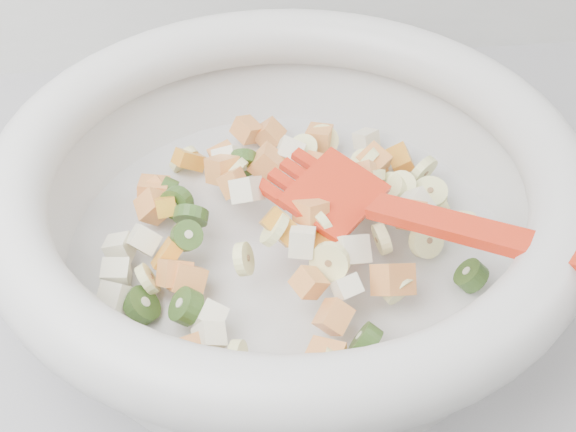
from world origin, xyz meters
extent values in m
cylinder|color=silver|center=(0.10, 1.43, 0.91)|extent=(0.35, 0.35, 0.02)
torus|color=silver|center=(0.10, 1.43, 0.99)|extent=(0.42, 0.42, 0.05)
cylinder|color=#FFFCAA|center=(0.23, 1.42, 0.94)|extent=(0.03, 0.03, 0.02)
cylinder|color=#FFFCAA|center=(0.11, 1.40, 0.96)|extent=(0.02, 0.03, 0.03)
cylinder|color=#FFFCAA|center=(0.22, 1.46, 0.93)|extent=(0.02, 0.03, 0.03)
cylinder|color=#FFFCAA|center=(0.21, 1.49, 0.94)|extent=(0.03, 0.02, 0.04)
cylinder|color=#FFFCAA|center=(0.16, 1.49, 0.95)|extent=(0.03, 0.03, 0.02)
cylinder|color=#FFFCAA|center=(0.21, 1.46, 0.94)|extent=(0.04, 0.04, 0.02)
cylinder|color=#FFFCAA|center=(0.12, 1.30, 0.94)|extent=(0.03, 0.03, 0.03)
cylinder|color=#FFFCAA|center=(0.19, 1.41, 0.94)|extent=(0.03, 0.03, 0.03)
cylinder|color=#FFFCAA|center=(0.02, 1.53, 0.93)|extent=(0.03, 0.03, 0.03)
cylinder|color=#FFFCAA|center=(-0.01, 1.39, 0.94)|extent=(0.02, 0.03, 0.03)
cylinder|color=#FFFCAA|center=(0.19, 1.46, 0.94)|extent=(0.03, 0.03, 0.03)
cylinder|color=#FFFCAA|center=(0.12, 1.51, 0.95)|extent=(0.03, 0.03, 0.02)
cylinder|color=#FFFCAA|center=(0.18, 1.46, 0.94)|extent=(0.03, 0.03, 0.03)
cylinder|color=#FFFCAA|center=(0.12, 1.37, 0.96)|extent=(0.03, 0.03, 0.03)
cylinder|color=#FFFCAA|center=(0.14, 1.53, 0.94)|extent=(0.04, 0.03, 0.03)
cylinder|color=#FFFCAA|center=(0.16, 1.40, 0.95)|extent=(0.01, 0.03, 0.03)
cylinder|color=#FFFCAA|center=(0.17, 1.49, 0.94)|extent=(0.03, 0.03, 0.03)
cylinder|color=#FFFCAA|center=(0.06, 1.39, 0.95)|extent=(0.02, 0.03, 0.03)
cylinder|color=#FFFCAA|center=(0.16, 1.47, 0.95)|extent=(0.03, 0.03, 0.02)
cylinder|color=#FFFCAA|center=(0.06, 1.48, 0.95)|extent=(0.03, 0.03, 0.03)
cylinder|color=#FFFCAA|center=(0.16, 1.36, 0.94)|extent=(0.03, 0.02, 0.03)
cylinder|color=#FFFCAA|center=(0.08, 1.40, 0.97)|extent=(0.02, 0.03, 0.03)
cylinder|color=#FFFCAA|center=(0.05, 1.31, 0.94)|extent=(0.02, 0.04, 0.04)
cube|color=#F2AD4C|center=(0.06, 1.46, 0.96)|extent=(0.03, 0.03, 0.03)
cube|color=#F2AD4C|center=(0.02, 1.32, 0.93)|extent=(0.03, 0.03, 0.03)
cube|color=#F2AD4C|center=(0.01, 1.39, 0.94)|extent=(0.03, 0.03, 0.03)
cube|color=#F2AD4C|center=(0.09, 1.55, 0.93)|extent=(0.03, 0.03, 0.03)
cube|color=#F2AD4C|center=(0.00, 1.48, 0.94)|extent=(0.03, 0.03, 0.03)
cube|color=#F2AD4C|center=(0.05, 1.49, 0.95)|extent=(0.03, 0.03, 0.03)
cube|color=#F2AD4C|center=(0.11, 1.31, 0.93)|extent=(0.03, 0.03, 0.03)
cube|color=#F2AD4C|center=(0.17, 1.49, 0.94)|extent=(0.03, 0.03, 0.03)
cube|color=#F2AD4C|center=(0.02, 1.38, 0.94)|extent=(0.03, 0.03, 0.03)
cube|color=#F2AD4C|center=(0.16, 1.46, 0.95)|extent=(0.03, 0.03, 0.03)
cube|color=#F2AD4C|center=(0.19, 1.42, 0.95)|extent=(0.02, 0.03, 0.03)
cube|color=#F2AD4C|center=(0.11, 1.34, 0.94)|extent=(0.03, 0.03, 0.03)
cube|color=#F2AD4C|center=(0.09, 1.49, 0.95)|extent=(0.03, 0.03, 0.03)
cube|color=#F2AD4C|center=(0.05, 1.52, 0.94)|extent=(0.03, 0.03, 0.02)
cube|color=#F2AD4C|center=(0.13, 1.53, 0.94)|extent=(0.03, 0.03, 0.03)
cube|color=#F2AD4C|center=(0.16, 1.36, 0.95)|extent=(0.03, 0.04, 0.04)
cube|color=#F2AD4C|center=(0.10, 1.36, 0.95)|extent=(0.03, 0.03, 0.03)
cube|color=#F2AD4C|center=(0.17, 1.50, 0.93)|extent=(0.03, 0.03, 0.03)
cube|color=#F2AD4C|center=(0.00, 1.46, 0.94)|extent=(0.03, 0.02, 0.03)
cube|color=#F2AD4C|center=(-0.01, 1.49, 0.93)|extent=(0.03, 0.03, 0.03)
cube|color=#F2AD4C|center=(0.11, 1.41, 0.97)|extent=(0.03, 0.03, 0.02)
cube|color=#F2AD4C|center=(0.12, 1.47, 0.96)|extent=(0.03, 0.03, 0.03)
cube|color=#F2AD4C|center=(0.07, 1.56, 0.94)|extent=(0.03, 0.03, 0.03)
cylinder|color=#4C8A2E|center=(0.00, 1.48, 0.93)|extent=(0.02, 0.04, 0.04)
cylinder|color=#4C8A2E|center=(0.01, 1.46, 0.95)|extent=(0.03, 0.03, 0.04)
cylinder|color=#4C8A2E|center=(0.02, 1.44, 0.95)|extent=(0.03, 0.02, 0.03)
cylinder|color=#4C8A2E|center=(0.02, 1.36, 0.94)|extent=(0.03, 0.03, 0.03)
cylinder|color=#4C8A2E|center=(-0.01, 1.37, 0.93)|extent=(0.03, 0.04, 0.03)
cylinder|color=#4C8A2E|center=(0.02, 1.41, 0.95)|extent=(0.03, 0.03, 0.03)
cylinder|color=#4C8A2E|center=(0.13, 1.32, 0.94)|extent=(0.03, 0.03, 0.03)
cylinder|color=#4C8A2E|center=(0.22, 1.37, 0.93)|extent=(0.03, 0.03, 0.03)
cylinder|color=#4C8A2E|center=(0.07, 1.50, 0.95)|extent=(0.03, 0.02, 0.04)
cube|color=#EBE2C7|center=(0.17, 1.54, 0.93)|extent=(0.02, 0.03, 0.02)
cube|color=#EBE2C7|center=(0.13, 1.35, 0.95)|extent=(0.02, 0.02, 0.02)
cube|color=#EBE2C7|center=(0.10, 1.30, 0.93)|extent=(0.02, 0.02, 0.03)
cube|color=#EBE2C7|center=(0.19, 1.43, 0.95)|extent=(0.04, 0.03, 0.03)
cube|color=#EBE2C7|center=(-0.03, 1.40, 0.93)|extent=(0.02, 0.02, 0.02)
cube|color=#EBE2C7|center=(-0.03, 1.42, 0.94)|extent=(0.02, 0.02, 0.02)
cube|color=#EBE2C7|center=(0.07, 1.44, 0.97)|extent=(0.03, 0.03, 0.03)
cube|color=#EBE2C7|center=(0.10, 1.38, 0.97)|extent=(0.02, 0.02, 0.02)
cube|color=#EBE2C7|center=(0.05, 1.50, 0.95)|extent=(0.03, 0.03, 0.03)
cube|color=#EBE2C7|center=(0.10, 1.51, 0.95)|extent=(0.03, 0.03, 0.03)
cube|color=#EBE2C7|center=(0.14, 1.48, 0.95)|extent=(0.03, 0.03, 0.03)
cube|color=#EBE2C7|center=(0.14, 1.46, 0.96)|extent=(0.03, 0.03, 0.03)
cube|color=#EBE2C7|center=(0.03, 1.35, 0.94)|extent=(0.03, 0.03, 0.02)
cube|color=#EBE2C7|center=(0.03, 1.33, 0.94)|extent=(0.02, 0.02, 0.03)
cube|color=#EBE2C7|center=(-0.01, 1.42, 0.94)|extent=(0.03, 0.03, 0.03)
cube|color=#EBE2C7|center=(0.13, 1.38, 0.95)|extent=(0.03, 0.03, 0.03)
cube|color=#EBE2C7|center=(-0.03, 1.38, 0.93)|extent=(0.03, 0.03, 0.03)
cube|color=gold|center=(0.20, 1.51, 0.93)|extent=(0.02, 0.03, 0.02)
cube|color=gold|center=(0.02, 1.52, 0.94)|extent=(0.03, 0.03, 0.03)
cube|color=gold|center=(0.01, 1.41, 0.94)|extent=(0.03, 0.03, 0.03)
cube|color=gold|center=(0.12, 1.39, 0.95)|extent=(0.03, 0.03, 0.02)
cube|color=gold|center=(0.09, 1.40, 0.97)|extent=(0.03, 0.03, 0.03)
cube|color=gold|center=(0.01, 1.45, 0.95)|extent=(0.02, 0.03, 0.02)
cube|color=gold|center=(0.12, 1.39, 0.96)|extent=(0.02, 0.03, 0.02)
cube|color=red|center=(0.13, 1.42, 0.97)|extent=(0.09, 0.08, 0.02)
cube|color=red|center=(0.12, 1.47, 0.97)|extent=(0.03, 0.03, 0.01)
cube|color=red|center=(0.11, 1.46, 0.97)|extent=(0.03, 0.03, 0.01)
cube|color=red|center=(0.10, 1.44, 0.97)|extent=(0.03, 0.03, 0.01)
cube|color=red|center=(0.08, 1.43, 0.97)|extent=(0.03, 0.03, 0.01)
cube|color=red|center=(0.22, 1.34, 1.00)|extent=(0.16, 0.15, 0.05)
camera|label=1|loc=(0.05, 1.00, 1.34)|focal=50.00mm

